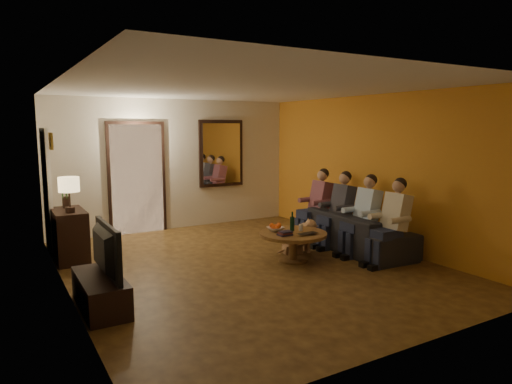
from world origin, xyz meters
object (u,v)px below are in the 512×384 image
person_c (340,212)px  person_d (318,207)px  sofa (356,231)px  wine_bottle (292,221)px  dresser (70,235)px  laptop (309,234)px  dog (298,236)px  person_a (393,225)px  coffee_table (293,247)px  table_lamp (69,194)px  tv_stand (101,292)px  tv (99,251)px  bowl (276,229)px  person_b (364,218)px

person_c → person_d: (0.00, 0.60, 0.00)m
sofa → wine_bottle: (-1.24, 0.08, 0.29)m
dresser → person_d: 4.24m
laptop → dog: bearing=65.0°
person_a → coffee_table: person_a is taller
table_lamp → coffee_table: (2.95, -1.55, -0.83)m
dog → person_d: bearing=45.4°
tv_stand → person_d: person_d is taller
dresser → tv: bearing=-90.0°
tv_stand → person_d: (4.14, 1.35, 0.41)m
person_d → dog: bearing=-145.9°
person_a → bowl: size_ratio=4.63×
dog → tv: bearing=-155.4°
person_a → person_b: same height
person_d → person_c: bearing=-90.0°
person_d → table_lamp: bearing=171.3°
dog → wine_bottle: 0.50m
dresser → person_b: 4.63m
person_d → dog: person_d is taller
tv_stand → table_lamp: bearing=90.0°
sofa → dog: sofa is taller
table_lamp → tv_stand: bearing=-90.0°
person_b → person_d: (0.00, 1.20, 0.00)m
person_b → laptop: (-1.09, -0.00, -0.14)m
person_d → laptop: 1.63m
person_b → dog: bearing=143.4°
wine_bottle → person_b: bearing=-18.4°
tv_stand → wine_bottle: (3.00, 0.53, 0.42)m
tv → person_a: bearing=-96.2°
laptop → tv: bearing=179.2°
person_b → laptop: bearing=-180.0°
person_b → laptop: person_b is taller
person_a → person_d: size_ratio=1.00×
person_c → sofa: bearing=-71.6°
tv → person_b: (4.14, 0.15, -0.07)m
wine_bottle → laptop: size_ratio=0.94×
dresser → person_d: bearing=-11.6°
tv → person_a: size_ratio=0.87×
coffee_table → sofa: bearing=0.9°
person_d → dog: size_ratio=2.14×
dresser → coffee_table: dresser is taller
tv → dog: 3.41m
coffee_table → laptop: bearing=-70.3°
dog → dresser: bearing=167.9°
person_c → wine_bottle: person_c is taller
person_c → coffee_table: (-1.19, -0.32, -0.38)m
person_a → dog: size_ratio=2.14×
tv → dog: bearing=-76.7°
person_c → dog: person_c is taller
table_lamp → dog: size_ratio=0.96×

